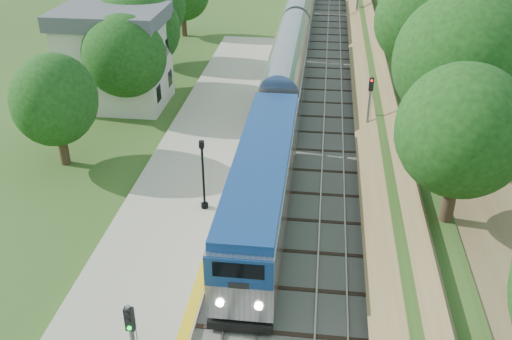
# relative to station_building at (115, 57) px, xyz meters

# --- Properties ---
(trackbed) EXTENTS (9.50, 170.00, 0.28)m
(trackbed) POSITION_rel_station_building_xyz_m (16.00, 30.00, -4.02)
(trackbed) COLOR #4C4944
(trackbed) RESTS_ON ground
(platform) EXTENTS (6.40, 68.00, 0.38)m
(platform) POSITION_rel_station_building_xyz_m (8.80, -14.00, -3.90)
(platform) COLOR #ACA48B
(platform) RESTS_ON ground
(yellow_stripe) EXTENTS (0.55, 68.00, 0.01)m
(yellow_stripe) POSITION_rel_station_building_xyz_m (11.65, -14.00, -3.70)
(yellow_stripe) COLOR gold
(yellow_stripe) RESTS_ON platform
(embankment) EXTENTS (10.64, 170.00, 11.70)m
(embankment) POSITION_rel_station_building_xyz_m (24.35, 30.00, -2.14)
(embankment) COLOR brown
(embankment) RESTS_ON ground
(station_building) EXTENTS (8.60, 6.60, 8.00)m
(station_building) POSITION_rel_station_building_xyz_m (0.00, 0.00, 0.00)
(station_building) COLOR beige
(station_building) RESTS_ON ground
(trees_behind_platform) EXTENTS (7.82, 53.32, 7.21)m
(trees_behind_platform) POSITION_rel_station_building_xyz_m (2.83, -9.33, 0.44)
(trees_behind_platform) COLOR #332316
(trees_behind_platform) RESTS_ON ground
(train) EXTENTS (2.97, 98.85, 4.37)m
(train) POSITION_rel_station_building_xyz_m (14.00, 23.18, -1.84)
(train) COLOR black
(train) RESTS_ON trackbed
(lamppost_far) EXTENTS (0.43, 0.43, 4.35)m
(lamppost_far) POSITION_rel_station_building_xyz_m (10.53, -15.75, -1.77)
(lamppost_far) COLOR black
(lamppost_far) RESTS_ON platform
(signal_farside) EXTENTS (0.31, 0.25, 5.64)m
(signal_farside) POSITION_rel_station_building_xyz_m (20.20, -6.93, -0.52)
(signal_farside) COLOR slate
(signal_farside) RESTS_ON ground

